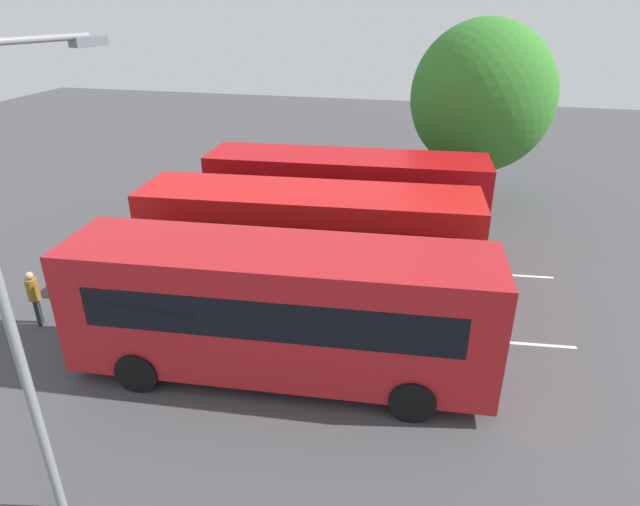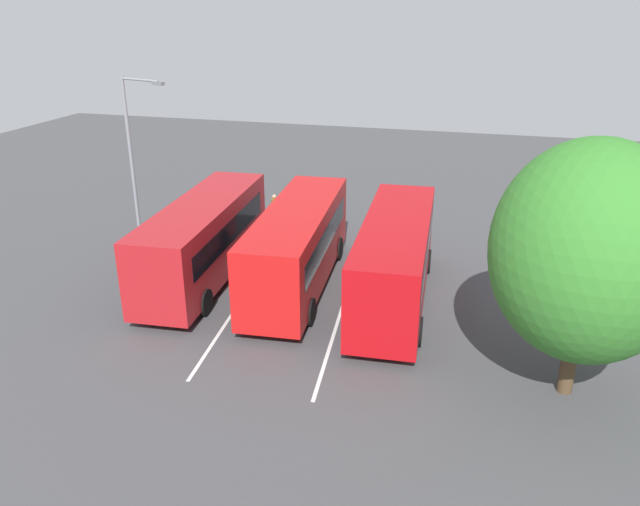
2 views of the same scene
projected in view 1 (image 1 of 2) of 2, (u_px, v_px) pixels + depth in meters
ground_plane at (322, 293)px, 16.58m from camera, size 69.42×69.42×0.00m
bus_far_left at (345, 196)px, 19.19m from camera, size 9.80×2.94×3.28m
bus_center_left at (308, 239)px, 15.80m from camera, size 9.83×3.08×3.28m
bus_center_right at (278, 308)px, 12.31m from camera, size 9.82×3.04×3.28m
pedestrian at (34, 294)px, 14.59m from camera, size 0.43×0.43×1.62m
street_lamp at (16, 281)px, 7.82m from camera, size 0.91×2.46×7.78m
depot_tree at (482, 97)px, 22.26m from camera, size 5.86×5.28×7.55m
lane_stripe_outer_left at (335, 264)px, 18.32m from camera, size 14.14×1.44×0.01m
lane_stripe_inner_left at (306, 327)px, 14.84m from camera, size 14.14×1.44×0.01m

